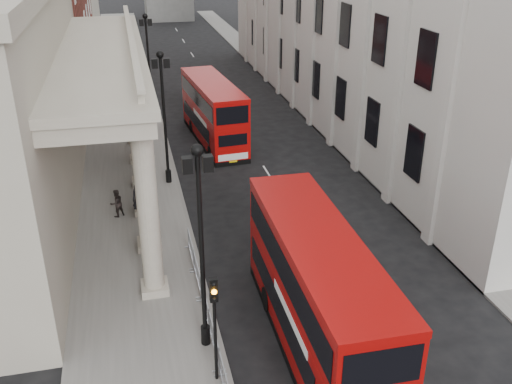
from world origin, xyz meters
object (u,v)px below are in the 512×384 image
at_px(lamp_post_mid, 164,110).
at_px(pedestrian_a, 138,200).
at_px(bus_near, 317,291).
at_px(bus_far, 213,111).
at_px(lamp_post_north, 148,56).
at_px(lamp_post_south, 201,237).
at_px(traffic_light, 214,311).
at_px(pedestrian_c, 141,187).
at_px(pedestrian_b, 117,203).

xyz_separation_m(lamp_post_mid, pedestrian_a, (-2.04, -4.20, -3.87)).
relative_size(bus_near, bus_far, 1.05).
relative_size(lamp_post_north, bus_far, 0.77).
height_order(lamp_post_south, traffic_light, lamp_post_south).
height_order(lamp_post_south, bus_far, lamp_post_south).
distance_m(lamp_post_north, bus_near, 33.30).
xyz_separation_m(lamp_post_north, bus_near, (4.15, -32.95, -2.35)).
xyz_separation_m(traffic_light, bus_near, (4.05, 1.06, -0.54)).
bearing_deg(pedestrian_c, lamp_post_north, 113.44).
distance_m(lamp_post_north, traffic_light, 34.07).
distance_m(bus_near, pedestrian_b, 14.88).
relative_size(pedestrian_b, pedestrian_c, 0.85).
relative_size(pedestrian_a, pedestrian_c, 0.97).
distance_m(lamp_post_south, pedestrian_a, 12.59).
height_order(bus_far, pedestrian_a, bus_far).
bearing_deg(lamp_post_mid, lamp_post_north, 90.00).
bearing_deg(traffic_light, pedestrian_b, 103.55).
xyz_separation_m(lamp_post_south, bus_near, (4.15, -0.95, -2.35)).
distance_m(bus_near, bus_far, 24.23).
xyz_separation_m(lamp_post_south, bus_far, (4.12, 23.27, -2.51)).
bearing_deg(lamp_post_south, bus_near, -12.96).
height_order(traffic_light, bus_far, bus_far).
height_order(lamp_post_mid, bus_far, lamp_post_mid).
bearing_deg(lamp_post_south, lamp_post_mid, 90.00).
height_order(lamp_post_south, pedestrian_c, lamp_post_south).
bearing_deg(traffic_light, lamp_post_south, 92.84).
bearing_deg(lamp_post_mid, pedestrian_c, -125.99).
height_order(lamp_post_mid, pedestrian_a, lamp_post_mid).
height_order(lamp_post_mid, bus_near, lamp_post_mid).
bearing_deg(pedestrian_a, bus_near, -78.07).
bearing_deg(pedestrian_b, bus_near, 87.94).
height_order(lamp_post_mid, pedestrian_b, lamp_post_mid).
xyz_separation_m(lamp_post_south, pedestrian_b, (-3.24, 11.86, -3.98)).
bearing_deg(lamp_post_north, bus_near, -82.82).
bearing_deg(bus_far, pedestrian_a, -123.37).
relative_size(traffic_light, pedestrian_a, 2.33).
relative_size(bus_far, pedestrian_a, 5.87).
xyz_separation_m(traffic_light, pedestrian_b, (-3.34, 13.88, -2.18)).
relative_size(lamp_post_south, lamp_post_north, 1.00).
bearing_deg(lamp_post_south, pedestrian_a, 99.81).
relative_size(lamp_post_south, pedestrian_b, 5.14).
bearing_deg(bus_near, bus_far, 90.61).
xyz_separation_m(traffic_light, pedestrian_c, (-1.92, 15.52, -2.03)).
distance_m(pedestrian_b, pedestrian_c, 2.18).
relative_size(lamp_post_north, traffic_light, 1.93).
height_order(lamp_post_north, pedestrian_c, lamp_post_north).
distance_m(lamp_post_mid, pedestrian_a, 6.06).
distance_m(lamp_post_south, bus_far, 23.77).
height_order(traffic_light, bus_near, bus_near).
bearing_deg(lamp_post_north, pedestrian_a, -95.77).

